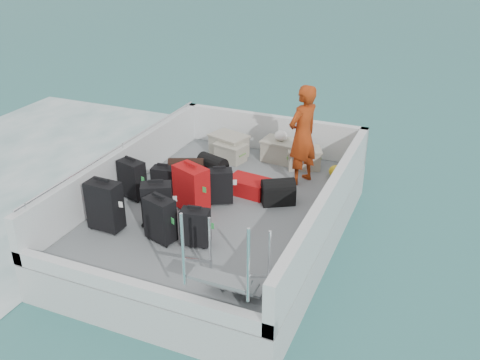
% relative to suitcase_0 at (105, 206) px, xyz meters
% --- Properties ---
extents(ground, '(160.00, 160.00, 0.00)m').
position_rel_suitcase_0_xyz_m(ground, '(1.20, 1.28, -0.99)').
color(ground, '#1B5F5D').
rests_on(ground, ground).
extents(ferry_hull, '(3.60, 5.00, 0.60)m').
position_rel_suitcase_0_xyz_m(ferry_hull, '(1.20, 1.28, -0.69)').
color(ferry_hull, silver).
rests_on(ferry_hull, ground).
extents(deck, '(3.30, 4.70, 0.02)m').
position_rel_suitcase_0_xyz_m(deck, '(1.20, 1.28, -0.38)').
color(deck, slate).
rests_on(deck, ferry_hull).
extents(deck_fittings, '(3.60, 5.00, 0.90)m').
position_rel_suitcase_0_xyz_m(deck_fittings, '(1.55, 0.96, -0.00)').
color(deck_fittings, silver).
rests_on(deck_fittings, deck).
extents(suitcase_0, '(0.49, 0.29, 0.75)m').
position_rel_suitcase_0_xyz_m(suitcase_0, '(0.00, 0.00, 0.00)').
color(suitcase_0, black).
rests_on(suitcase_0, deck).
extents(suitcase_1, '(0.47, 0.34, 0.64)m').
position_rel_suitcase_0_xyz_m(suitcase_1, '(-0.19, 0.98, -0.05)').
color(suitcase_1, black).
rests_on(suitcase_1, deck).
extents(suitcase_2, '(0.38, 0.26, 0.52)m').
position_rel_suitcase_0_xyz_m(suitcase_2, '(0.27, 1.18, -0.11)').
color(suitcase_2, black).
rests_on(suitcase_2, deck).
extents(suitcase_3, '(0.48, 0.36, 0.65)m').
position_rel_suitcase_0_xyz_m(suitcase_3, '(0.88, 0.04, -0.05)').
color(suitcase_3, black).
rests_on(suitcase_3, deck).
extents(suitcase_4, '(0.51, 0.44, 0.65)m').
position_rel_suitcase_0_xyz_m(suitcase_4, '(0.61, 0.42, -0.05)').
color(suitcase_4, black).
rests_on(suitcase_4, deck).
extents(suitcase_5, '(0.60, 0.49, 0.72)m').
position_rel_suitcase_0_xyz_m(suitcase_5, '(0.86, 1.00, -0.01)').
color(suitcase_5, '#B40D10').
rests_on(suitcase_5, deck).
extents(suitcase_6, '(0.42, 0.30, 0.54)m').
position_rel_suitcase_0_xyz_m(suitcase_6, '(1.38, 0.12, -0.10)').
color(suitcase_6, black).
rests_on(suitcase_6, deck).
extents(suitcase_7, '(0.46, 0.39, 0.57)m').
position_rel_suitcase_0_xyz_m(suitcase_7, '(1.17, 1.36, -0.09)').
color(suitcase_7, black).
rests_on(suitcase_7, deck).
extents(suitcase_8, '(0.70, 0.50, 0.26)m').
position_rel_suitcase_0_xyz_m(suitcase_8, '(1.46, 1.84, -0.24)').
color(suitcase_8, '#B40D10').
rests_on(suitcase_8, deck).
extents(duffel_0, '(0.66, 0.50, 0.32)m').
position_rel_suitcase_0_xyz_m(duffel_0, '(0.32, 1.84, -0.21)').
color(duffel_0, black).
rests_on(duffel_0, deck).
extents(duffel_1, '(0.58, 0.44, 0.32)m').
position_rel_suitcase_0_xyz_m(duffel_1, '(0.67, 2.14, -0.21)').
color(duffel_1, black).
rests_on(duffel_1, deck).
extents(duffel_2, '(0.60, 0.52, 0.32)m').
position_rel_suitcase_0_xyz_m(duffel_2, '(2.02, 1.71, -0.21)').
color(duffel_2, black).
rests_on(duffel_2, deck).
extents(crate_0, '(0.74, 0.61, 0.39)m').
position_rel_suitcase_0_xyz_m(crate_0, '(0.54, 3.12, -0.18)').
color(crate_0, '#AEAB97').
rests_on(crate_0, deck).
extents(crate_1, '(0.58, 0.47, 0.31)m').
position_rel_suitcase_0_xyz_m(crate_1, '(0.67, 2.92, -0.22)').
color(crate_1, '#AEAB97').
rests_on(crate_1, deck).
extents(crate_2, '(0.66, 0.49, 0.38)m').
position_rel_suitcase_0_xyz_m(crate_2, '(1.51, 3.28, -0.18)').
color(crate_2, '#AEAB97').
rests_on(crate_2, deck).
extents(crate_3, '(0.67, 0.57, 0.34)m').
position_rel_suitcase_0_xyz_m(crate_3, '(2.00, 3.16, -0.20)').
color(crate_3, '#AEAB97').
rests_on(crate_3, deck).
extents(yellow_bag, '(0.28, 0.26, 0.22)m').
position_rel_suitcase_0_xyz_m(yellow_bag, '(2.65, 2.99, -0.26)').
color(yellow_bag, gold).
rests_on(yellow_bag, deck).
extents(white_bag, '(0.24, 0.24, 0.18)m').
position_rel_suitcase_0_xyz_m(white_bag, '(1.51, 3.28, 0.09)').
color(white_bag, white).
rests_on(white_bag, crate_2).
extents(passenger, '(0.63, 0.74, 1.70)m').
position_rel_suitcase_0_xyz_m(passenger, '(2.12, 2.59, 0.48)').
color(passenger, '#D84514').
rests_on(passenger, deck).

